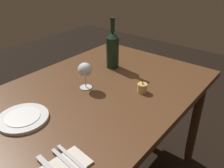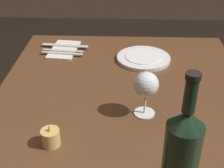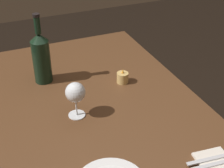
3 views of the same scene
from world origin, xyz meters
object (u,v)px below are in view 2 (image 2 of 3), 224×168
folded_napkin (64,50)px  fork_outer (62,53)px  votive_candle (51,138)px  dinner_plate (143,58)px  wine_glass_left (146,85)px  wine_bottle (182,153)px  table_knife (65,46)px  fork_inner (63,51)px

folded_napkin → fork_outer: 0.05m
fork_outer → votive_candle: bearing=-173.1°
dinner_plate → folded_napkin: bearing=77.6°
wine_glass_left → votive_candle: 0.32m
wine_bottle → table_knife: 0.89m
wine_glass_left → fork_inner: bearing=37.7°
dinner_plate → wine_bottle: bearing=-176.4°
wine_bottle → fork_outer: wine_bottle is taller
folded_napkin → table_knife: 0.03m
wine_bottle → folded_napkin: (0.76, 0.39, -0.12)m
dinner_plate → fork_outer: 0.35m
wine_glass_left → fork_outer: 0.53m
wine_glass_left → fork_outer: bearing=39.4°
folded_napkin → fork_outer: (-0.05, 0.00, 0.01)m
dinner_plate → table_knife: (0.11, 0.35, 0.00)m
folded_napkin → fork_inner: fork_inner is taller
fork_inner → table_knife: 0.06m
wine_bottle → folded_napkin: bearing=27.1°
fork_outer → fork_inner: bearing=0.0°
votive_candle → fork_outer: size_ratio=0.37×
votive_candle → dinner_plate: (0.53, -0.28, -0.02)m
votive_candle → dinner_plate: bearing=-27.7°
votive_candle → fork_inner: votive_candle is taller
wine_bottle → folded_napkin: wine_bottle is taller
wine_bottle → table_knife: size_ratio=1.50×
folded_napkin → votive_candle: bearing=-173.6°
wine_glass_left → fork_inner: 0.55m
wine_glass_left → dinner_plate: (0.38, -0.02, -0.10)m
wine_bottle → fork_outer: bearing=28.8°
fork_outer → table_knife: bearing=0.0°
wine_bottle → fork_inner: wine_bottle is taller
votive_candle → wine_glass_left: bearing=-59.9°
dinner_plate → table_knife: dinner_plate is taller
fork_inner → table_knife: size_ratio=0.86×
folded_napkin → table_knife: table_knife is taller
wine_glass_left → fork_inner: size_ratio=0.81×
wine_glass_left → votive_candle: (-0.15, 0.26, -0.08)m
wine_glass_left → folded_napkin: wine_glass_left is taller
dinner_plate → fork_outer: (0.03, 0.35, 0.00)m
votive_candle → fork_inner: bearing=6.6°
wine_bottle → votive_candle: bearing=64.7°
folded_napkin → fork_outer: size_ratio=1.11×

